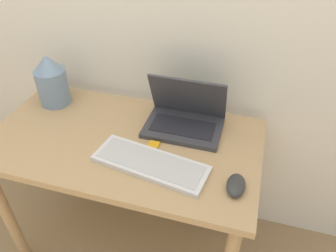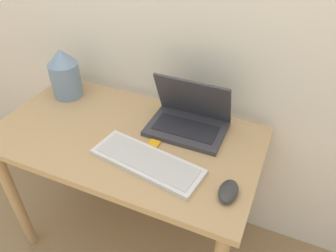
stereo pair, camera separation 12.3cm
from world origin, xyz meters
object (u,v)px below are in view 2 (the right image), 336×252
vase (65,74)px  keyboard (147,162)px  laptop (189,118)px  mp3_player (152,146)px  mouse (228,191)px

vase → keyboard: bearing=-26.2°
laptop → vase: size_ratio=1.34×
vase → mp3_player: vase is taller
laptop → keyboard: laptop is taller
vase → mp3_player: size_ratio=3.51×
mouse → mp3_player: size_ratio=1.59×
laptop → vase: vase is taller
mouse → mp3_player: (-0.34, 0.12, -0.01)m
laptop → vase: (-0.62, 0.01, 0.07)m
vase → mp3_player: 0.58m
laptop → vase: 0.63m
laptop → mp3_player: bearing=-116.5°
keyboard → laptop: bearing=76.7°
keyboard → mp3_player: (-0.02, 0.09, -0.01)m
keyboard → mouse: mouse is taller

